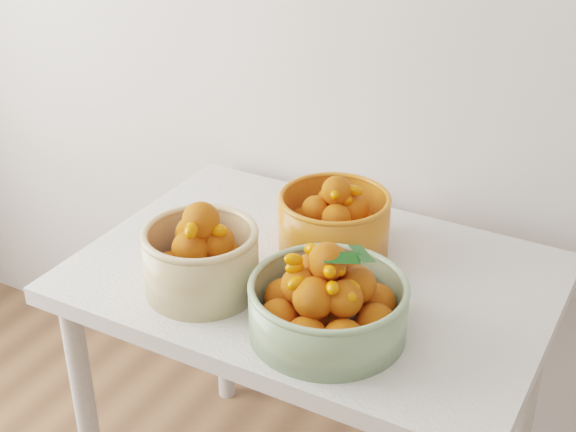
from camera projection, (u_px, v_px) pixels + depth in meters
name	position (u px, v px, depth m)	size (l,w,h in m)	color
table	(313.00, 308.00, 1.77)	(1.00, 0.70, 0.75)	silver
bowl_cream	(201.00, 257.00, 1.62)	(0.30, 0.30, 0.20)	tan
bowl_green	(328.00, 304.00, 1.50)	(0.31, 0.31, 0.19)	gray
bowl_orange	(334.00, 221.00, 1.77)	(0.32, 0.32, 0.18)	orange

